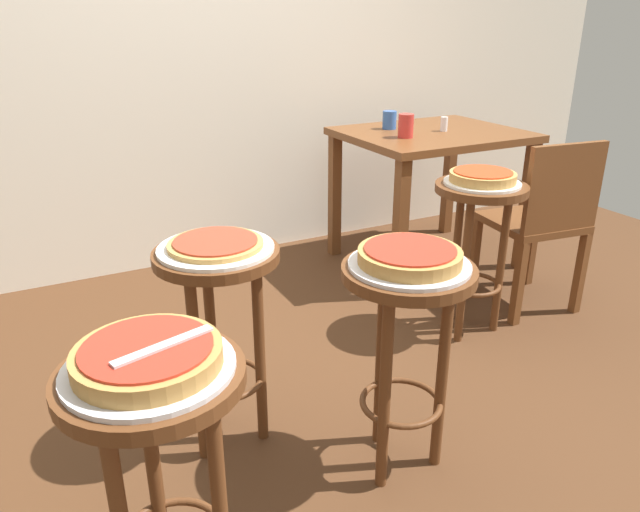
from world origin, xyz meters
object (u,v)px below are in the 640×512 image
Objects in this scene: pizza_middle at (410,256)px; stool_leftside at (220,303)px; cup_far_edge at (389,120)px; pizza_server_knife at (164,345)px; serving_plate_middle at (409,265)px; stool_rear at (478,224)px; pizza_foreground at (148,356)px; pizza_leftside at (215,243)px; serving_plate_rear at (482,183)px; dining_table at (431,153)px; wooden_chair at (541,219)px; pizza_rear at (483,176)px; serving_plate_foreground at (149,368)px; stool_middle at (406,322)px; cup_near_edge at (406,126)px; serving_plate_leftside at (216,248)px; condiment_shaker at (444,124)px; stool_foreground at (159,442)px.

pizza_middle reaches higher than stool_leftside.
pizza_server_knife is (-1.71, -1.76, -0.06)m from cup_far_edge.
pizza_server_knife is at bearing -163.92° from serving_plate_middle.
pizza_foreground is at bearing -153.47° from stool_rear.
pizza_leftside is (-0.45, 0.38, -0.01)m from pizza_middle.
stool_rear is at bearing -99.44° from cup_far_edge.
serving_plate_rear is 0.86m from dining_table.
wooden_chair reaches higher than serving_plate_middle.
pizza_leftside is 1.83m from cup_far_edge.
stool_leftside is (-0.45, 0.38, -0.19)m from serving_plate_middle.
dining_table reaches higher than pizza_server_knife.
pizza_middle and pizza_rear have the same top height.
serving_plate_foreground is 0.50× the size of stool_middle.
dining_table is (0.34, 0.79, -0.06)m from serving_plate_rear.
cup_near_edge reaches higher than pizza_server_knife.
serving_plate_foreground is 1.09× the size of serving_plate_rear.
serving_plate_leftside reaches higher than stool_middle.
cup_far_edge is (0.16, 0.96, 0.08)m from pizza_rear.
serving_plate_leftside is (0.00, 0.00, 0.19)m from stool_leftside.
stool_rear is (1.58, 0.79, -0.19)m from serving_plate_foreground.
stool_rear is 9.05× the size of condiment_shaker.
dining_table reaches higher than serving_plate_foreground.
wooden_chair is at bearing -83.27° from dining_table.
stool_rear is 0.87m from dining_table.
stool_middle is 1.00× the size of stool_rear.
stool_foreground and stool_middle have the same top height.
stool_rear is at bearing 9.52° from pizza_leftside.
serving_plate_middle is at bearing 0.76° from pizza_server_knife.
pizza_rear is 2.29× the size of cup_near_edge.
stool_leftside is 2.38× the size of pizza_leftside.
cup_near_edge reaches higher than stool_leftside.
pizza_server_knife is (-1.94, -1.57, -0.05)m from condiment_shaker.
pizza_server_knife is at bearing -33.69° from serving_plate_foreground.
pizza_middle is 1.36× the size of pizza_server_knife.
pizza_middle is 1.07× the size of pizza_rear.
serving_plate_middle is (0.79, 0.20, -0.03)m from pizza_foreground.
serving_plate_foreground is 0.98× the size of serving_plate_leftside.
pizza_rear is (0.00, -0.00, 0.03)m from serving_plate_rear.
cup_near_edge is (1.34, 0.92, 0.12)m from serving_plate_leftside.
pizza_rear is 3.61× the size of condiment_shaker.
pizza_server_knife is (-0.30, -0.60, 0.04)m from pizza_leftside.
wooden_chair reaches higher than stool_foreground.
condiment_shaker is (0.05, -0.03, 0.16)m from dining_table.
serving_plate_middle is 0.99m from serving_plate_rear.
pizza_foreground is at bearing 63.43° from stool_foreground.
stool_middle is 1.01m from serving_plate_rear.
stool_leftside is 1.85m from cup_far_edge.
pizza_middle is at bearing -124.45° from cup_near_edge.
cup_near_edge reaches higher than cup_far_edge.
serving_plate_middle is 1.82m from cup_far_edge.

